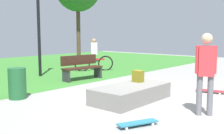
% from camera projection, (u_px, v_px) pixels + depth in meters
% --- Properties ---
extents(ground_plane, '(28.00, 28.00, 0.00)m').
position_uv_depth(ground_plane, '(140.00, 96.00, 7.59)').
color(ground_plane, gray).
extents(concrete_ledge, '(2.17, 1.07, 0.40)m').
position_uv_depth(concrete_ledge, '(131.00, 93.00, 6.98)').
color(concrete_ledge, gray).
rests_on(concrete_ledge, ground_plane).
extents(backpack_on_ledge, '(0.21, 0.29, 0.32)m').
position_uv_depth(backpack_on_ledge, '(138.00, 76.00, 7.44)').
color(backpack_on_ledge, olive).
rests_on(backpack_on_ledge, concrete_ledge).
extents(skater_performing_trick, '(0.34, 0.38, 1.73)m').
position_uv_depth(skater_performing_trick, '(206.00, 68.00, 5.66)').
color(skater_performing_trick, slate).
rests_on(skater_performing_trick, ground_plane).
extents(skateboard_by_ledge, '(0.81, 0.51, 0.08)m').
position_uv_depth(skateboard_by_ledge, '(138.00, 123.00, 5.08)').
color(skateboard_by_ledge, teal).
rests_on(skateboard_by_ledge, ground_plane).
extents(skateboard_spare, '(0.36, 0.82, 0.08)m').
position_uv_depth(skateboard_spare, '(210.00, 91.00, 7.94)').
color(skateboard_spare, '#A5262D').
rests_on(skateboard_spare, ground_plane).
extents(park_bench_far_right, '(1.64, 0.64, 0.91)m').
position_uv_depth(park_bench_far_right, '(82.00, 67.00, 10.20)').
color(park_bench_far_right, '#331E14').
rests_on(park_bench_far_right, ground_plane).
extents(lamp_post, '(0.28, 0.28, 4.46)m').
position_uv_depth(lamp_post, '(38.00, 9.00, 10.75)').
color(lamp_post, black).
rests_on(lamp_post, ground_plane).
extents(trash_bin, '(0.46, 0.46, 0.82)m').
position_uv_depth(trash_bin, '(17.00, 83.00, 7.20)').
color(trash_bin, '#1E592D').
rests_on(trash_bin, ground_plane).
extents(cyclist_on_bicycle, '(1.52, 1.10, 1.52)m').
position_uv_depth(cyclist_on_bicycle, '(94.00, 57.00, 12.63)').
color(cyclist_on_bicycle, black).
rests_on(cyclist_on_bicycle, ground_plane).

